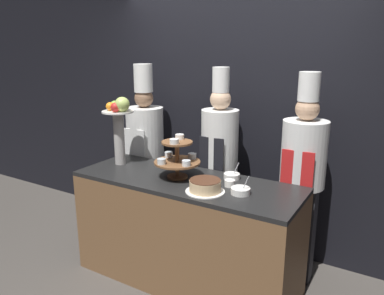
{
  "coord_description": "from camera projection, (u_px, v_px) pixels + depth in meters",
  "views": [
    {
      "loc": [
        1.54,
        -2.13,
        1.98
      ],
      "look_at": [
        0.0,
        0.44,
        1.18
      ],
      "focal_mm": 35.0,
      "sensor_mm": 36.0,
      "label": 1
    }
  ],
  "objects": [
    {
      "name": "wall_back",
      "position": [
        233.0,
        109.0,
        3.71
      ],
      "size": [
        10.0,
        0.06,
        2.8
      ],
      "color": "black",
      "rests_on": "ground_plane"
    },
    {
      "name": "buffet_counter",
      "position": [
        186.0,
        231.0,
        3.2
      ],
      "size": [
        1.91,
        0.68,
        0.93
      ],
      "color": "brown",
      "rests_on": "ground_plane"
    },
    {
      "name": "tiered_stand",
      "position": [
        177.0,
        157.0,
        3.08
      ],
      "size": [
        0.39,
        0.39,
        0.35
      ],
      "color": "brown",
      "rests_on": "buffet_counter"
    },
    {
      "name": "fruit_pedestal",
      "position": [
        119.0,
        121.0,
        3.39
      ],
      "size": [
        0.29,
        0.29,
        0.63
      ],
      "color": "#B2ADA8",
      "rests_on": "buffet_counter"
    },
    {
      "name": "cake_round",
      "position": [
        205.0,
        186.0,
        2.8
      ],
      "size": [
        0.3,
        0.3,
        0.1
      ],
      "color": "white",
      "rests_on": "buffet_counter"
    },
    {
      "name": "cup_white",
      "position": [
        230.0,
        183.0,
        2.92
      ],
      "size": [
        0.08,
        0.08,
        0.05
      ],
      "color": "white",
      "rests_on": "buffet_counter"
    },
    {
      "name": "serving_bowl_near",
      "position": [
        240.0,
        191.0,
        2.77
      ],
      "size": [
        0.14,
        0.14,
        0.15
      ],
      "color": "white",
      "rests_on": "buffet_counter"
    },
    {
      "name": "serving_bowl_far",
      "position": [
        232.0,
        176.0,
        3.09
      ],
      "size": [
        0.13,
        0.13,
        0.15
      ],
      "color": "white",
      "rests_on": "buffet_counter"
    },
    {
      "name": "chef_left",
      "position": [
        145.0,
        146.0,
        3.92
      ],
      "size": [
        0.38,
        0.38,
        1.83
      ],
      "color": "#38332D",
      "rests_on": "ground_plane"
    },
    {
      "name": "chef_center_left",
      "position": [
        219.0,
        157.0,
        3.48
      ],
      "size": [
        0.34,
        0.34,
        1.82
      ],
      "color": "black",
      "rests_on": "ground_plane"
    },
    {
      "name": "chef_center_right",
      "position": [
        302.0,
        172.0,
        3.11
      ],
      "size": [
        0.37,
        0.37,
        1.81
      ],
      "color": "#28282D",
      "rests_on": "ground_plane"
    }
  ]
}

